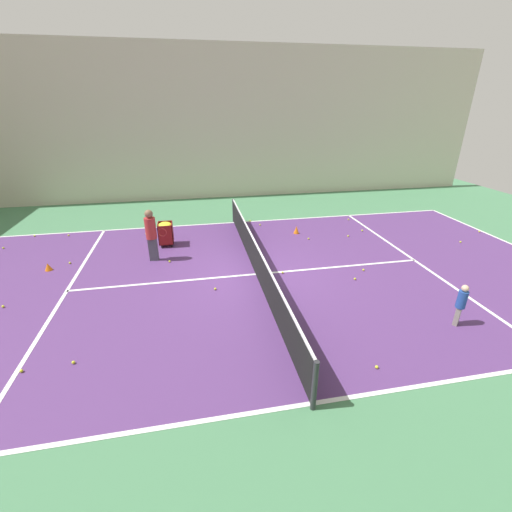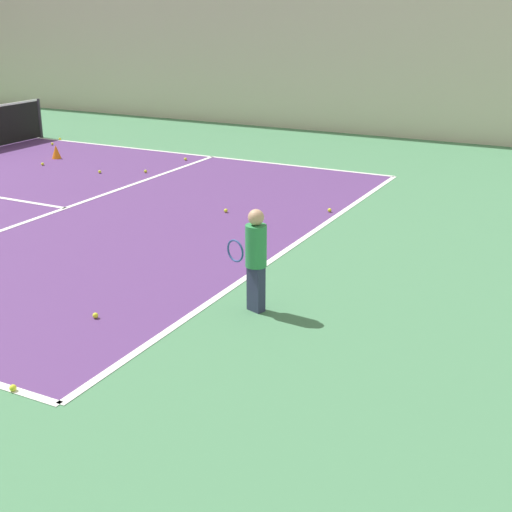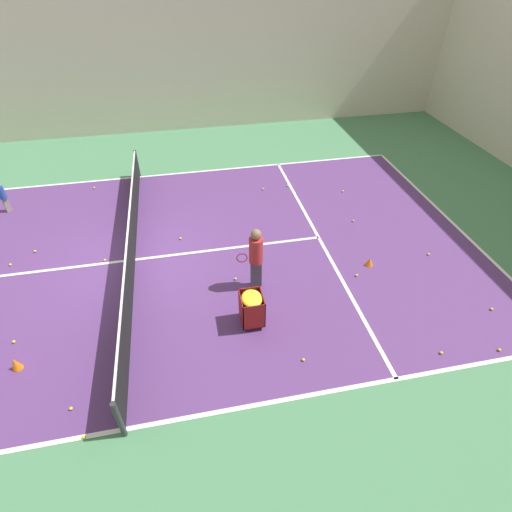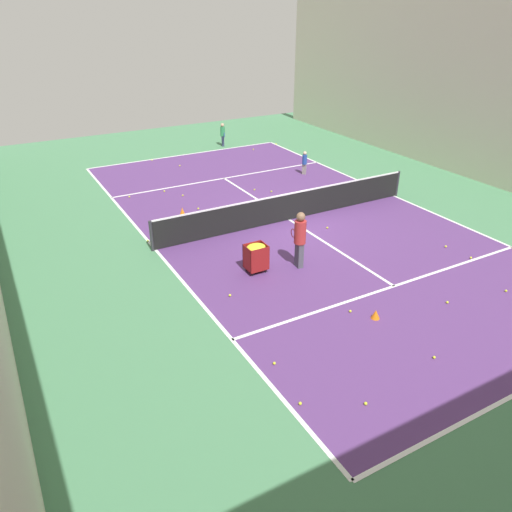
# 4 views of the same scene
# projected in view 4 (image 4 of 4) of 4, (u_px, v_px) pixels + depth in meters

# --- Properties ---
(ground_plane) EXTENTS (33.47, 33.47, 0.00)m
(ground_plane) POSITION_uv_depth(u_px,v_px,m) (289.00, 220.00, 18.55)
(ground_plane) COLOR #477F56
(court_playing_area) EXTENTS (10.36, 20.18, 0.00)m
(court_playing_area) POSITION_uv_depth(u_px,v_px,m) (289.00, 220.00, 18.55)
(court_playing_area) COLOR #563370
(court_playing_area) RESTS_ON ground
(line_baseline_near) EXTENTS (10.36, 0.10, 0.00)m
(line_baseline_near) POSITION_uv_depth(u_px,v_px,m) (187.00, 154.00, 26.38)
(line_baseline_near) COLOR white
(line_baseline_near) RESTS_ON ground
(line_sideline_left) EXTENTS (0.10, 20.18, 0.00)m
(line_sideline_left) POSITION_uv_depth(u_px,v_px,m) (394.00, 196.00, 20.79)
(line_sideline_left) COLOR white
(line_sideline_left) RESTS_ON ground
(line_sideline_right) EXTENTS (0.10, 20.18, 0.00)m
(line_sideline_right) POSITION_uv_depth(u_px,v_px,m) (156.00, 250.00, 16.30)
(line_sideline_right) COLOR white
(line_sideline_right) RESTS_ON ground
(line_service_near) EXTENTS (10.36, 0.10, 0.00)m
(line_service_near) POSITION_uv_depth(u_px,v_px,m) (224.00, 178.00, 22.85)
(line_service_near) COLOR white
(line_service_near) RESTS_ON ground
(line_service_far) EXTENTS (10.36, 0.10, 0.00)m
(line_service_far) POSITION_uv_depth(u_px,v_px,m) (394.00, 286.00, 14.24)
(line_service_far) COLOR white
(line_service_far) RESTS_ON ground
(line_centre_service) EXTENTS (0.10, 11.10, 0.00)m
(line_centre_service) POSITION_uv_depth(u_px,v_px,m) (289.00, 220.00, 18.55)
(line_centre_service) COLOR white
(line_centre_service) RESTS_ON ground
(hall_enclosure_left) EXTENTS (0.15, 29.77, 7.68)m
(hall_enclosure_left) POSITION_uv_depth(u_px,v_px,m) (489.00, 91.00, 21.08)
(hall_enclosure_left) COLOR beige
(hall_enclosure_left) RESTS_ON ground
(tennis_net) EXTENTS (10.66, 0.10, 1.06)m
(tennis_net) POSITION_uv_depth(u_px,v_px,m) (290.00, 206.00, 18.30)
(tennis_net) COLOR #2D2D33
(tennis_net) RESTS_ON ground
(player_near_baseline) EXTENTS (0.32, 0.60, 1.26)m
(player_near_baseline) POSITION_uv_depth(u_px,v_px,m) (223.00, 133.00, 27.58)
(player_near_baseline) COLOR #2D3351
(player_near_baseline) RESTS_ON ground
(coach_at_net) EXTENTS (0.40, 0.70, 1.78)m
(coach_at_net) POSITION_uv_depth(u_px,v_px,m) (300.00, 236.00, 14.84)
(coach_at_net) COLOR #4C4C56
(coach_at_net) RESTS_ON ground
(child_midcourt) EXTENTS (0.31, 0.31, 1.09)m
(child_midcourt) POSITION_uv_depth(u_px,v_px,m) (305.00, 161.00, 23.12)
(child_midcourt) COLOR gray
(child_midcourt) RESTS_ON ground
(ball_cart) EXTENTS (0.63, 0.53, 0.89)m
(ball_cart) POSITION_uv_depth(u_px,v_px,m) (256.00, 253.00, 14.73)
(ball_cart) COLOR maroon
(ball_cart) RESTS_ON ground
(training_cone_0) EXTENTS (0.22, 0.22, 0.32)m
(training_cone_0) POSITION_uv_depth(u_px,v_px,m) (182.00, 211.00, 18.86)
(training_cone_0) COLOR orange
(training_cone_0) RESTS_ON ground
(training_cone_1) EXTENTS (0.23, 0.23, 0.24)m
(training_cone_1) POSITION_uv_depth(u_px,v_px,m) (376.00, 314.00, 12.75)
(training_cone_1) COLOR orange
(training_cone_1) RESTS_ON ground
(tennis_ball_0) EXTENTS (0.07, 0.07, 0.07)m
(tennis_ball_0) POSITION_uv_depth(u_px,v_px,m) (129.00, 197.00, 20.62)
(tennis_ball_0) COLOR yellow
(tennis_ball_0) RESTS_ON ground
(tennis_ball_1) EXTENTS (0.07, 0.07, 0.07)m
(tennis_ball_1) POSITION_uv_depth(u_px,v_px,m) (298.00, 257.00, 15.81)
(tennis_ball_1) COLOR yellow
(tennis_ball_1) RESTS_ON ground
(tennis_ball_2) EXTENTS (0.07, 0.07, 0.07)m
(tennis_ball_2) POSITION_uv_depth(u_px,v_px,m) (271.00, 191.00, 21.19)
(tennis_ball_2) COLOR yellow
(tennis_ball_2) RESTS_ON ground
(tennis_ball_3) EXTENTS (0.07, 0.07, 0.07)m
(tennis_ball_3) POSITION_uv_depth(u_px,v_px,m) (506.00, 291.00, 13.95)
(tennis_ball_3) COLOR yellow
(tennis_ball_3) RESTS_ON ground
(tennis_ball_4) EXTENTS (0.07, 0.07, 0.07)m
(tennis_ball_4) POSITION_uv_depth(u_px,v_px,m) (350.00, 311.00, 13.03)
(tennis_ball_4) COLOR yellow
(tennis_ball_4) RESTS_ON ground
(tennis_ball_5) EXTENTS (0.07, 0.07, 0.07)m
(tennis_ball_5) POSITION_uv_depth(u_px,v_px,m) (152.00, 160.00, 25.35)
(tennis_ball_5) COLOR yellow
(tennis_ball_5) RESTS_ON ground
(tennis_ball_6) EXTENTS (0.07, 0.07, 0.07)m
(tennis_ball_6) POSITION_uv_depth(u_px,v_px,m) (254.00, 190.00, 21.39)
(tennis_ball_6) COLOR yellow
(tennis_ball_6) RESTS_ON ground
(tennis_ball_7) EXTENTS (0.07, 0.07, 0.07)m
(tennis_ball_7) POSITION_uv_depth(u_px,v_px,m) (253.00, 149.00, 27.15)
(tennis_ball_7) COLOR yellow
(tennis_ball_7) RESTS_ON ground
(tennis_ball_8) EXTENTS (0.07, 0.07, 0.07)m
(tennis_ball_8) POSITION_uv_depth(u_px,v_px,m) (230.00, 295.00, 13.73)
(tennis_ball_8) COLOR yellow
(tennis_ball_8) RESTS_ON ground
(tennis_ball_9) EXTENTS (0.07, 0.07, 0.07)m
(tennis_ball_9) POSITION_uv_depth(u_px,v_px,m) (358.00, 186.00, 21.77)
(tennis_ball_9) COLOR yellow
(tennis_ball_9) RESTS_ON ground
(tennis_ball_10) EXTENTS (0.07, 0.07, 0.07)m
(tennis_ball_10) POSITION_uv_depth(u_px,v_px,m) (163.00, 233.00, 17.38)
(tennis_ball_10) COLOR yellow
(tennis_ball_10) RESTS_ON ground
(tennis_ball_11) EXTENTS (0.07, 0.07, 0.07)m
(tennis_ball_11) POSITION_uv_depth(u_px,v_px,m) (276.00, 144.00, 28.18)
(tennis_ball_11) COLOR yellow
(tennis_ball_11) RESTS_ON ground
(tennis_ball_12) EXTENTS (0.07, 0.07, 0.07)m
(tennis_ball_12) POSITION_uv_depth(u_px,v_px,m) (180.00, 166.00, 24.47)
(tennis_ball_12) COLOR yellow
(tennis_ball_12) RESTS_ON ground
(tennis_ball_13) EXTENTS (0.07, 0.07, 0.07)m
(tennis_ball_13) POSITION_uv_depth(u_px,v_px,m) (366.00, 404.00, 10.05)
(tennis_ball_13) COLOR yellow
(tennis_ball_13) RESTS_ON ground
(tennis_ball_14) EXTENTS (0.07, 0.07, 0.07)m
(tennis_ball_14) POSITION_uv_depth(u_px,v_px,m) (148.00, 241.00, 16.85)
(tennis_ball_14) COLOR yellow
(tennis_ball_14) RESTS_ON ground
(tennis_ball_15) EXTENTS (0.07, 0.07, 0.07)m
(tennis_ball_15) POSITION_uv_depth(u_px,v_px,m) (280.00, 211.00, 19.23)
(tennis_ball_15) COLOR yellow
(tennis_ball_15) RESTS_ON ground
(tennis_ball_16) EXTENTS (0.07, 0.07, 0.07)m
(tennis_ball_16) POSITION_uv_depth(u_px,v_px,m) (274.00, 363.00, 11.16)
(tennis_ball_16) COLOR yellow
(tennis_ball_16) RESTS_ON ground
(tennis_ball_17) EXTENTS (0.07, 0.07, 0.07)m
(tennis_ball_17) POSITION_uv_depth(u_px,v_px,m) (327.00, 228.00, 17.81)
(tennis_ball_17) COLOR yellow
(tennis_ball_17) RESTS_ON ground
(tennis_ball_18) EXTENTS (0.07, 0.07, 0.07)m
(tennis_ball_18) POSITION_uv_depth(u_px,v_px,m) (446.00, 246.00, 16.46)
(tennis_ball_18) COLOR yellow
(tennis_ball_18) RESTS_ON ground
(tennis_ball_19) EXTENTS (0.07, 0.07, 0.07)m
(tennis_ball_19) POSITION_uv_depth(u_px,v_px,m) (183.00, 195.00, 20.76)
(tennis_ball_19) COLOR yellow
(tennis_ball_19) RESTS_ON ground
(tennis_ball_20) EXTENTS (0.07, 0.07, 0.07)m
(tennis_ball_20) POSITION_uv_depth(u_px,v_px,m) (471.00, 258.00, 15.74)
(tennis_ball_20) COLOR yellow
(tennis_ball_20) RESTS_ON ground
(tennis_ball_21) EXTENTS (0.07, 0.07, 0.07)m
(tennis_ball_21) POSITION_uv_depth(u_px,v_px,m) (300.00, 403.00, 10.05)
(tennis_ball_21) COLOR yellow
(tennis_ball_21) RESTS_ON ground
(tennis_ball_22) EXTENTS (0.07, 0.07, 0.07)m
(tennis_ball_22) POSITION_uv_depth(u_px,v_px,m) (198.00, 208.00, 19.45)
(tennis_ball_22) COLOR yellow
(tennis_ball_22) RESTS_ON ground
(tennis_ball_23) EXTENTS (0.07, 0.07, 0.07)m
(tennis_ball_23) POSITION_uv_depth(u_px,v_px,m) (434.00, 357.00, 11.35)
(tennis_ball_23) COLOR yellow
(tennis_ball_23) RESTS_ON ground
(tennis_ball_24) EXTENTS (0.07, 0.07, 0.07)m
(tennis_ball_24) POSITION_uv_depth(u_px,v_px,m) (164.00, 191.00, 21.21)
(tennis_ball_24) COLOR yellow
(tennis_ball_24) RESTS_ON ground
(tennis_ball_25) EXTENTS (0.07, 0.07, 0.07)m
(tennis_ball_25) POSITION_uv_depth(u_px,v_px,m) (447.00, 302.00, 13.42)
(tennis_ball_25) COLOR yellow
(tennis_ball_25) RESTS_ON ground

